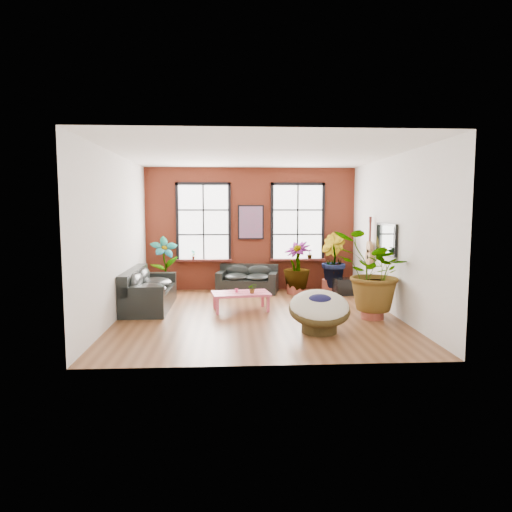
# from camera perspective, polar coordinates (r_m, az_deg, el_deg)

# --- Properties ---
(room) EXTENTS (6.04, 6.54, 3.54)m
(room) POSITION_cam_1_polar(r_m,az_deg,el_deg) (10.04, 0.15, 2.55)
(room) COLOR brown
(room) RESTS_ON ground
(sofa_back) EXTENTS (1.80, 1.13, 0.77)m
(sofa_back) POSITION_cam_1_polar(r_m,az_deg,el_deg) (12.84, -1.04, -2.99)
(sofa_back) COLOR black
(sofa_back) RESTS_ON ground
(sofa_left) EXTENTS (0.98, 2.33, 0.92)m
(sofa_left) POSITION_cam_1_polar(r_m,az_deg,el_deg) (11.07, -13.45, -4.22)
(sofa_left) COLOR black
(sofa_left) RESTS_ON ground
(coffee_table) EXTENTS (1.39, 0.92, 0.50)m
(coffee_table) POSITION_cam_1_polar(r_m,az_deg,el_deg) (10.54, -1.92, -4.83)
(coffee_table) COLOR #D34B6B
(coffee_table) RESTS_ON ground
(papasan_chair) EXTENTS (1.26, 1.28, 0.87)m
(papasan_chair) POSITION_cam_1_polar(r_m,az_deg,el_deg) (8.76, 7.92, -6.61)
(papasan_chair) COLOR #392D14
(papasan_chair) RESTS_ON ground
(poster) EXTENTS (0.74, 0.06, 0.98)m
(poster) POSITION_cam_1_polar(r_m,az_deg,el_deg) (13.06, -0.65, 4.24)
(poster) COLOR black
(poster) RESTS_ON room
(tv_wall_unit) EXTENTS (0.13, 1.86, 1.20)m
(tv_wall_unit) POSITION_cam_1_polar(r_m,az_deg,el_deg) (11.06, 15.35, 1.59)
(tv_wall_unit) COLOR black
(tv_wall_unit) RESTS_ON room
(media_box) EXTENTS (0.59, 0.51, 0.45)m
(media_box) POSITION_cam_1_polar(r_m,az_deg,el_deg) (12.66, 10.96, -3.78)
(media_box) COLOR black
(media_box) RESTS_ON ground
(pot_back_left) EXTENTS (0.66, 0.66, 0.39)m
(pot_back_left) POSITION_cam_1_polar(r_m,az_deg,el_deg) (12.83, -11.44, -3.81)
(pot_back_left) COLOR brown
(pot_back_left) RESTS_ON ground
(pot_back_right) EXTENTS (0.51, 0.51, 0.36)m
(pot_back_right) POSITION_cam_1_polar(r_m,az_deg,el_deg) (13.06, 9.30, -3.66)
(pot_back_right) COLOR brown
(pot_back_right) RESTS_ON ground
(pot_right_wall) EXTENTS (0.49, 0.49, 0.35)m
(pot_right_wall) POSITION_cam_1_polar(r_m,az_deg,el_deg) (10.10, 14.34, -6.62)
(pot_right_wall) COLOR brown
(pot_right_wall) RESTS_ON ground
(pot_mid) EXTENTS (0.57, 0.57, 0.37)m
(pot_mid) POSITION_cam_1_polar(r_m,az_deg,el_deg) (12.68, 5.01, -3.86)
(pot_mid) COLOR brown
(pot_mid) RESTS_ON ground
(floor_plant_back_left) EXTENTS (0.88, 0.73, 1.43)m
(floor_plant_back_left) POSITION_cam_1_polar(r_m,az_deg,el_deg) (12.75, -11.36, -0.80)
(floor_plant_back_left) COLOR #285C18
(floor_plant_back_left) RESTS_ON ground
(floor_plant_back_right) EXTENTS (0.86, 0.97, 1.51)m
(floor_plant_back_right) POSITION_cam_1_polar(r_m,az_deg,el_deg) (12.97, 9.52, -0.48)
(floor_plant_back_right) COLOR #285C18
(floor_plant_back_right) RESTS_ON ground
(floor_plant_right_wall) EXTENTS (1.91, 1.78, 1.71)m
(floor_plant_right_wall) POSITION_cam_1_polar(r_m,az_deg,el_deg) (9.97, 14.34, -1.89)
(floor_plant_right_wall) COLOR #285C18
(floor_plant_right_wall) RESTS_ON ground
(floor_plant_mid) EXTENTS (1.03, 1.03, 1.30)m
(floor_plant_mid) POSITION_cam_1_polar(r_m,az_deg,el_deg) (12.59, 5.11, -1.15)
(floor_plant_mid) COLOR #285C18
(floor_plant_mid) RESTS_ON ground
(table_plant) EXTENTS (0.23, 0.21, 0.22)m
(table_plant) POSITION_cam_1_polar(r_m,az_deg,el_deg) (10.41, -0.46, -4.07)
(table_plant) COLOR #285C18
(table_plant) RESTS_ON coffee_table
(sill_plant_left) EXTENTS (0.17, 0.17, 0.27)m
(sill_plant_left) POSITION_cam_1_polar(r_m,az_deg,el_deg) (13.10, -7.86, 0.18)
(sill_plant_left) COLOR #285C18
(sill_plant_left) RESTS_ON room
(sill_plant_right) EXTENTS (0.19, 0.19, 0.27)m
(sill_plant_right) POSITION_cam_1_polar(r_m,az_deg,el_deg) (13.26, 6.73, 0.26)
(sill_plant_right) COLOR #285C18
(sill_plant_right) RESTS_ON room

